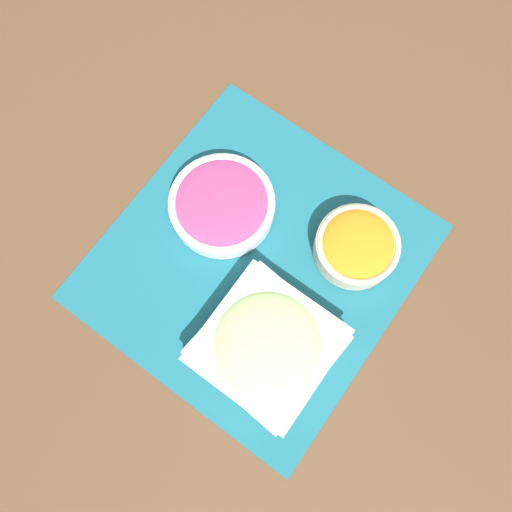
# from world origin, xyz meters

# --- Properties ---
(ground_plane) EXTENTS (3.00, 3.00, 0.00)m
(ground_plane) POSITION_xyz_m (0.00, 0.00, 0.00)
(ground_plane) COLOR #513823
(placemat) EXTENTS (0.50, 0.48, 0.00)m
(placemat) POSITION_xyz_m (0.00, 0.00, 0.00)
(placemat) COLOR #195B6B
(placemat) RESTS_ON ground_plane
(onion_bowl) EXTENTS (0.18, 0.18, 0.05)m
(onion_bowl) POSITION_xyz_m (0.04, 0.10, 0.03)
(onion_bowl) COLOR silver
(onion_bowl) RESTS_ON placemat
(carrot_bowl) EXTENTS (0.14, 0.14, 0.06)m
(carrot_bowl) POSITION_xyz_m (0.11, -0.12, 0.03)
(carrot_bowl) COLOR beige
(carrot_bowl) RESTS_ON placemat
(cucumber_bowl) EXTENTS (0.20, 0.20, 0.07)m
(cucumber_bowl) POSITION_xyz_m (-0.11, -0.10, 0.04)
(cucumber_bowl) COLOR silver
(cucumber_bowl) RESTS_ON placemat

